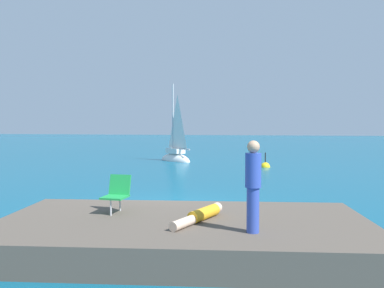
% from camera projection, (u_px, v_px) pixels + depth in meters
% --- Properties ---
extents(ground_plane, '(160.00, 160.00, 0.00)m').
position_uv_depth(ground_plane, '(171.00, 206.00, 11.91)').
color(ground_plane, '#0F5675').
extents(shore_ledge, '(7.80, 4.65, 0.57)m').
position_uv_depth(shore_ledge, '(183.00, 233.00, 7.91)').
color(shore_ledge, brown).
rests_on(shore_ledge, ground).
extents(boulder_seaward, '(1.69, 1.49, 0.96)m').
position_uv_depth(boulder_seaward, '(262.00, 228.00, 9.38)').
color(boulder_seaward, brown).
rests_on(boulder_seaward, ground).
extents(boulder_inland, '(1.52, 1.30, 0.83)m').
position_uv_depth(boulder_inland, '(124.00, 222.00, 10.01)').
color(boulder_inland, '#4C4D40').
rests_on(boulder_inland, ground).
extents(sailboat_near, '(2.93, 2.80, 5.75)m').
position_uv_depth(sailboat_near, '(176.00, 156.00, 26.69)').
color(sailboat_near, white).
rests_on(sailboat_near, ground).
extents(person_sunbather, '(0.79, 1.68, 0.25)m').
position_uv_depth(person_sunbather, '(201.00, 215.00, 7.77)').
color(person_sunbather, gold).
rests_on(person_sunbather, shore_ledge).
extents(person_standing, '(0.28, 0.28, 1.62)m').
position_uv_depth(person_standing, '(253.00, 184.00, 6.88)').
color(person_standing, '#334CB2').
rests_on(person_standing, shore_ledge).
extents(beach_chair, '(0.51, 0.62, 0.80)m').
position_uv_depth(beach_chair, '(117.00, 192.00, 8.51)').
color(beach_chair, green).
rests_on(beach_chair, shore_ledge).
extents(marker_buoy, '(0.56, 0.56, 1.13)m').
position_uv_depth(marker_buoy, '(265.00, 167.00, 22.83)').
color(marker_buoy, yellow).
rests_on(marker_buoy, ground).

